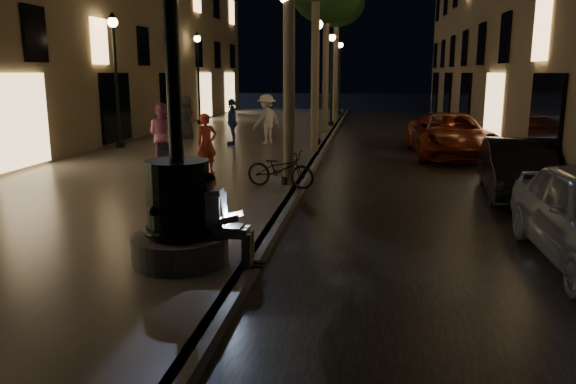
% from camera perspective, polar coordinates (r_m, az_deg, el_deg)
% --- Properties ---
extents(ground, '(120.00, 120.00, 0.00)m').
position_cam_1_polar(ground, '(20.79, 3.50, 3.98)').
color(ground, black).
rests_on(ground, ground).
extents(cobble_lane, '(6.00, 45.00, 0.02)m').
position_cam_1_polar(cobble_lane, '(20.77, 11.80, 3.76)').
color(cobble_lane, black).
rests_on(cobble_lane, ground).
extents(promenade, '(8.00, 45.00, 0.20)m').
position_cam_1_polar(promenade, '(21.47, -7.22, 4.43)').
color(promenade, '#605B54').
rests_on(promenade, ground).
extents(curb_strip, '(0.25, 45.00, 0.20)m').
position_cam_1_polar(curb_strip, '(20.78, 3.51, 4.25)').
color(curb_strip, '#59595B').
rests_on(curb_strip, ground).
extents(fountain_lamppost, '(1.40, 1.40, 5.21)m').
position_cam_1_polar(fountain_lamppost, '(8.16, -11.10, -0.22)').
color(fountain_lamppost, '#59595B').
rests_on(fountain_lamppost, promenade).
extents(seated_man_laptop, '(0.97, 0.33, 1.34)m').
position_cam_1_polar(seated_man_laptop, '(8.05, -6.89, -2.47)').
color(seated_man_laptop, tan).
rests_on(seated_man_laptop, promenade).
extents(tree_far, '(3.00, 3.00, 7.50)m').
position_cam_1_polar(tree_far, '(31.77, 4.97, 18.37)').
color(tree_far, '#6B604C').
rests_on(tree_far, promenade).
extents(lamp_curb_a, '(0.36, 0.36, 4.81)m').
position_cam_1_polar(lamp_curb_a, '(13.67, -0.11, 13.40)').
color(lamp_curb_a, black).
rests_on(lamp_curb_a, promenade).
extents(lamp_curb_b, '(0.36, 0.36, 4.81)m').
position_cam_1_polar(lamp_curb_b, '(21.61, 3.03, 12.89)').
color(lamp_curb_b, black).
rests_on(lamp_curb_b, promenade).
extents(lamp_curb_c, '(0.36, 0.36, 4.81)m').
position_cam_1_polar(lamp_curb_c, '(29.59, 4.47, 12.64)').
color(lamp_curb_c, black).
rests_on(lamp_curb_c, promenade).
extents(lamp_curb_d, '(0.36, 0.36, 4.81)m').
position_cam_1_polar(lamp_curb_d, '(37.57, 5.30, 12.50)').
color(lamp_curb_d, black).
rests_on(lamp_curb_d, promenade).
extents(lamp_left_b, '(0.36, 0.36, 4.81)m').
position_cam_1_polar(lamp_left_b, '(21.53, -17.15, 12.39)').
color(lamp_left_b, black).
rests_on(lamp_left_b, promenade).
extents(lamp_left_c, '(0.36, 0.36, 4.81)m').
position_cam_1_polar(lamp_left_c, '(30.88, -9.12, 12.50)').
color(lamp_left_c, black).
rests_on(lamp_left_c, promenade).
extents(stroller, '(0.51, 1.00, 1.01)m').
position_cam_1_polar(stroller, '(15.41, -11.81, 3.55)').
color(stroller, black).
rests_on(stroller, promenade).
extents(car_second, '(1.82, 4.24, 1.36)m').
position_cam_1_polar(car_second, '(14.35, 22.33, 2.19)').
color(car_second, black).
rests_on(car_second, ground).
extents(car_third, '(2.78, 5.58, 1.52)m').
position_cam_1_polar(car_third, '(20.56, 16.10, 5.57)').
color(car_third, maroon).
rests_on(car_third, ground).
extents(pedestrian_red, '(0.70, 0.69, 1.64)m').
position_cam_1_polar(pedestrian_red, '(15.42, -8.25, 4.87)').
color(pedestrian_red, '#C03A26').
rests_on(pedestrian_red, promenade).
extents(pedestrian_pink, '(1.06, 0.93, 1.84)m').
position_cam_1_polar(pedestrian_pink, '(17.18, -12.67, 5.77)').
color(pedestrian_pink, '#BF659A').
rests_on(pedestrian_pink, promenade).
extents(pedestrian_white, '(1.33, 1.39, 1.90)m').
position_cam_1_polar(pedestrian_white, '(21.72, -2.19, 7.39)').
color(pedestrian_white, white).
rests_on(pedestrian_white, promenade).
extents(pedestrian_blue, '(0.61, 1.08, 1.74)m').
position_cam_1_polar(pedestrian_blue, '(21.63, -5.70, 7.11)').
color(pedestrian_blue, navy).
rests_on(pedestrian_blue, promenade).
extents(pedestrian_dark, '(0.63, 0.91, 1.77)m').
position_cam_1_polar(pedestrian_dark, '(23.76, -10.30, 7.45)').
color(pedestrian_dark, '#37373C').
rests_on(pedestrian_dark, promenade).
extents(bicycle, '(1.79, 0.97, 0.89)m').
position_cam_1_polar(bicycle, '(13.45, -0.79, 2.35)').
color(bicycle, black).
rests_on(bicycle, promenade).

